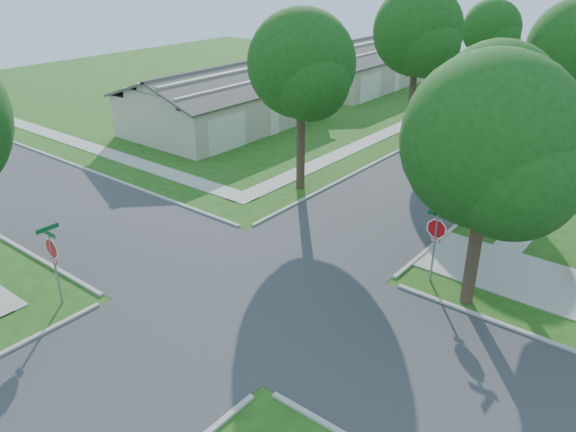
# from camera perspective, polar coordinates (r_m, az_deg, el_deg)

# --- Properties ---
(ground) EXTENTS (100.00, 100.00, 0.00)m
(ground) POSITION_cam_1_polar(r_m,az_deg,el_deg) (20.50, -3.64, -7.64)
(ground) COLOR #244914
(ground) RESTS_ON ground
(road_ns) EXTENTS (7.00, 100.00, 0.02)m
(road_ns) POSITION_cam_1_polar(r_m,az_deg,el_deg) (20.50, -3.64, -7.63)
(road_ns) COLOR #333335
(road_ns) RESTS_ON ground
(sidewalk_nw) EXTENTS (1.20, 40.00, 0.04)m
(sidewalk_nw) POSITION_cam_1_polar(r_m,az_deg,el_deg) (43.99, 13.53, 9.79)
(sidewalk_nw) COLOR #9E9B91
(sidewalk_nw) RESTS_ON ground
(driveway) EXTENTS (8.80, 3.60, 0.05)m
(driveway) POSITION_cam_1_polar(r_m,az_deg,el_deg) (22.96, 24.08, -6.09)
(driveway) COLOR #9E9B91
(driveway) RESTS_ON ground
(stop_sign_sw) EXTENTS (1.05, 0.80, 2.98)m
(stop_sign_sw) POSITION_cam_1_polar(r_m,az_deg,el_deg) (20.37, -22.84, -3.37)
(stop_sign_sw) COLOR gray
(stop_sign_sw) RESTS_ON ground
(stop_sign_ne) EXTENTS (1.05, 0.80, 2.98)m
(stop_sign_ne) POSITION_cam_1_polar(r_m,az_deg,el_deg) (20.80, 14.81, -1.57)
(stop_sign_ne) COLOR gray
(stop_sign_ne) RESTS_ON ground
(tree_e_near) EXTENTS (4.97, 4.80, 8.28)m
(tree_e_near) POSITION_cam_1_polar(r_m,az_deg,el_deg) (23.41, 20.42, 10.12)
(tree_e_near) COLOR #38281C
(tree_e_near) RESTS_ON ground
(tree_w_near) EXTENTS (5.38, 5.20, 8.97)m
(tree_w_near) POSITION_cam_1_polar(r_m,az_deg,el_deg) (27.62, 1.48, 14.71)
(tree_w_near) COLOR #38281C
(tree_w_near) RESTS_ON ground
(tree_w_mid) EXTENTS (5.80, 5.60, 9.56)m
(tree_w_mid) POSITION_cam_1_polar(r_m,az_deg,el_deg) (37.73, 13.12, 17.45)
(tree_w_mid) COLOR #38281C
(tree_w_mid) RESTS_ON ground
(tree_w_far) EXTENTS (4.76, 4.60, 8.04)m
(tree_w_far) POSITION_cam_1_polar(r_m,az_deg,el_deg) (49.79, 19.99, 17.19)
(tree_w_far) COLOR #38281C
(tree_w_far) RESTS_ON ground
(tree_ne_corner) EXTENTS (5.80, 5.60, 8.66)m
(tree_ne_corner) POSITION_cam_1_polar(r_m,az_deg,el_deg) (18.54, 20.02, 6.38)
(tree_ne_corner) COLOR #38281C
(tree_ne_corner) RESTS_ON ground
(house_nw_near) EXTENTS (8.42, 13.60, 4.23)m
(house_nw_near) POSITION_cam_1_polar(r_m,az_deg,el_deg) (40.32, -6.46, 11.16)
(house_nw_near) COLOR #B3A58D
(house_nw_near) RESTS_ON ground
(house_nw_far) EXTENTS (8.42, 13.60, 4.23)m
(house_nw_far) POSITION_cam_1_polar(r_m,az_deg,el_deg) (53.44, 6.82, 14.54)
(house_nw_far) COLOR #B3A58D
(house_nw_far) RESTS_ON ground
(car_curb_east) EXTENTS (2.43, 4.80, 1.57)m
(car_curb_east) POSITION_cam_1_polar(r_m,az_deg,el_deg) (43.21, 26.30, 8.69)
(car_curb_east) COLOR black
(car_curb_east) RESTS_ON ground
(car_curb_west) EXTENTS (1.75, 4.26, 1.23)m
(car_curb_west) POSITION_cam_1_polar(r_m,az_deg,el_deg) (53.88, 22.19, 12.03)
(car_curb_west) COLOR black
(car_curb_west) RESTS_ON ground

